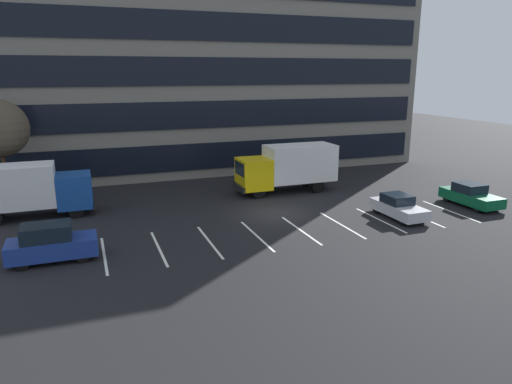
# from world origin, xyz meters

# --- Properties ---
(ground_plane) EXTENTS (120.00, 120.00, 0.00)m
(ground_plane) POSITION_xyz_m (0.00, 0.00, 0.00)
(ground_plane) COLOR black
(office_building) EXTENTS (40.25, 11.92, 21.60)m
(office_building) POSITION_xyz_m (0.00, 17.95, 10.80)
(office_building) COLOR slate
(office_building) RESTS_ON ground_plane
(lot_markings) EXTENTS (22.54, 5.40, 0.01)m
(lot_markings) POSITION_xyz_m (0.00, -3.62, 0.00)
(lot_markings) COLOR silver
(lot_markings) RESTS_ON ground_plane
(box_truck_yellow) EXTENTS (7.84, 2.60, 3.64)m
(box_truck_yellow) POSITION_xyz_m (3.10, 5.11, 2.05)
(box_truck_yellow) COLOR yellow
(box_truck_yellow) RESTS_ON ground_plane
(box_truck_blue) EXTENTS (7.51, 2.49, 3.48)m
(box_truck_blue) POSITION_xyz_m (-15.24, 4.71, 1.96)
(box_truck_blue) COLOR #194799
(box_truck_blue) RESTS_ON ground_plane
(sedan_forest) EXTENTS (1.84, 4.39, 1.57)m
(sedan_forest) POSITION_xyz_m (13.48, -3.02, 0.74)
(sedan_forest) COLOR #0C5933
(sedan_forest) RESTS_ON ground_plane
(suv_navy) EXTENTS (4.24, 1.80, 1.92)m
(suv_navy) POSITION_xyz_m (-13.65, -3.48, 0.93)
(suv_navy) COLOR navy
(suv_navy) RESTS_ON ground_plane
(sedan_silver) EXTENTS (1.74, 4.15, 1.49)m
(sedan_silver) POSITION_xyz_m (7.02, -3.52, 0.70)
(sedan_silver) COLOR silver
(sedan_silver) RESTS_ON ground_plane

